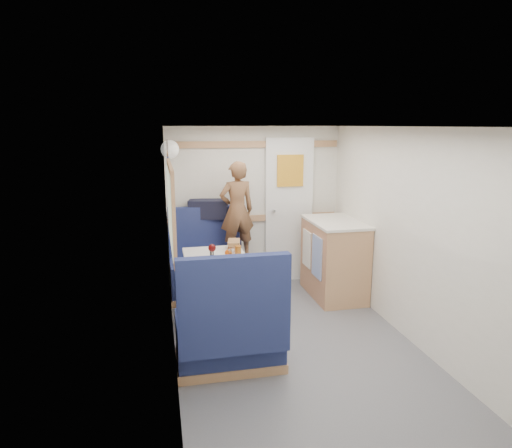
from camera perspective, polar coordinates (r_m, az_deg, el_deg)
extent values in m
plane|color=#515156|center=(4.07, 6.66, -17.43)|extent=(4.50, 4.50, 0.00)
plane|color=silver|center=(3.54, 7.48, 11.96)|extent=(4.50, 4.50, 0.00)
cube|color=silver|center=(5.80, -0.21, 2.23)|extent=(2.20, 0.02, 2.00)
cube|color=silver|center=(3.49, -10.34, -4.81)|extent=(0.02, 4.50, 2.00)
cube|color=silver|center=(4.17, 21.51, -2.67)|extent=(0.02, 4.50, 2.00)
cube|color=#AA704D|center=(5.81, -0.17, 0.74)|extent=(2.15, 0.02, 0.08)
cube|color=#AA704D|center=(5.70, -0.18, 9.94)|extent=(2.15, 0.02, 0.08)
cube|color=#959D85|center=(4.41, -10.66, 2.09)|extent=(0.04, 1.30, 0.72)
cube|color=white|center=(5.89, 4.14, 1.66)|extent=(0.62, 0.04, 1.86)
cube|color=gold|center=(5.79, 4.30, 6.67)|extent=(0.34, 0.03, 0.40)
cylinder|color=silver|center=(5.79, 2.18, 1.69)|extent=(0.04, 0.10, 0.04)
cube|color=white|center=(4.57, -4.97, -4.49)|extent=(0.62, 0.92, 0.04)
cylinder|color=silver|center=(4.68, -4.89, -8.60)|extent=(0.08, 0.08, 0.66)
cylinder|color=silver|center=(4.81, -4.82, -12.33)|extent=(0.36, 0.36, 0.03)
cube|color=navy|center=(5.47, -5.95, -6.88)|extent=(0.88, 0.50, 0.45)
cube|color=navy|center=(5.61, -6.36, -1.85)|extent=(0.88, 0.10, 0.80)
cube|color=#AA704D|center=(5.53, -5.90, -8.69)|extent=(0.90, 0.52, 0.08)
cube|color=navy|center=(4.00, -3.35, -14.30)|extent=(0.88, 0.50, 0.45)
cube|color=navy|center=(3.57, -2.74, -10.17)|extent=(0.88, 0.10, 0.80)
cube|color=#AA704D|center=(4.09, -3.32, -16.61)|extent=(0.90, 0.52, 0.08)
cube|color=#AA704D|center=(5.60, -6.45, 0.53)|extent=(0.90, 0.14, 0.04)
sphere|color=white|center=(5.20, -10.72, 9.17)|extent=(0.20, 0.20, 0.20)
cube|color=#AA704D|center=(5.51, 9.72, -4.38)|extent=(0.54, 0.90, 0.90)
cube|color=silver|center=(5.40, 9.89, 0.25)|extent=(0.56, 0.92, 0.03)
cube|color=#5972B2|center=(5.22, 7.63, -4.10)|extent=(0.01, 0.30, 0.48)
cube|color=silver|center=(5.55, 6.38, -3.08)|extent=(0.01, 0.28, 0.44)
imported|color=brown|center=(5.38, -2.41, 1.72)|extent=(0.46, 0.34, 1.16)
cube|color=black|center=(5.58, -5.98, 1.89)|extent=(0.51, 0.33, 0.22)
cube|color=white|center=(4.29, -2.77, -5.14)|extent=(0.36, 0.41, 0.02)
sphere|color=#F04F0A|center=(4.53, -3.48, -3.63)|extent=(0.07, 0.07, 0.07)
cube|color=#EDD189|center=(4.42, -2.99, -4.28)|extent=(0.11, 0.09, 0.03)
cylinder|color=white|center=(4.47, -5.48, -4.57)|extent=(0.06, 0.06, 0.01)
cylinder|color=white|center=(4.45, -5.49, -3.93)|extent=(0.01, 0.01, 0.10)
sphere|color=#410707|center=(4.43, -5.51, -3.00)|extent=(0.08, 0.08, 0.08)
cylinder|color=white|center=(4.17, -7.42, -5.15)|extent=(0.07, 0.07, 0.11)
cylinder|color=white|center=(4.51, -3.13, -3.67)|extent=(0.07, 0.07, 0.11)
cylinder|color=#8F4D14|center=(4.61, -2.26, -3.37)|extent=(0.07, 0.07, 0.10)
cylinder|color=black|center=(4.58, -5.55, -3.50)|extent=(0.04, 0.04, 0.10)
cube|color=brown|center=(4.85, -2.78, -2.61)|extent=(0.17, 0.25, 0.09)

